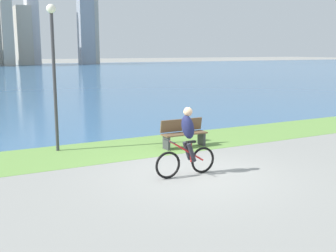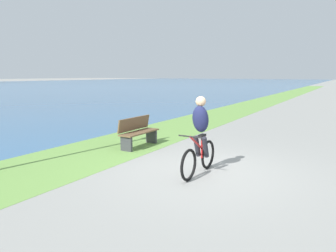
{
  "view_description": "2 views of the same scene",
  "coord_description": "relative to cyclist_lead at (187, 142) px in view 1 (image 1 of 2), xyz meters",
  "views": [
    {
      "loc": [
        -5.31,
        -8.6,
        3.06
      ],
      "look_at": [
        -0.51,
        0.39,
        1.22
      ],
      "focal_mm": 44.68,
      "sensor_mm": 36.0,
      "label": 1
    },
    {
      "loc": [
        -6.35,
        -2.8,
        2.17
      ],
      "look_at": [
        -0.48,
        0.63,
        1.06
      ],
      "focal_mm": 33.78,
      "sensor_mm": 36.0,
      "label": 2
    }
  ],
  "objects": [
    {
      "name": "lamppost_tall",
      "position": [
        -2.2,
        4.15,
        1.99
      ],
      "size": [
        0.28,
        0.28,
        4.4
      ],
      "color": "#38383D",
      "rests_on": "ground"
    },
    {
      "name": "ground_plane",
      "position": [
        0.19,
        0.0,
        -0.84
      ],
      "size": [
        300.0,
        300.0,
        0.0
      ],
      "primitive_type": "plane",
      "color": "gray"
    },
    {
      "name": "bench_near_path",
      "position": [
        1.49,
        2.74,
        -0.39
      ],
      "size": [
        1.5,
        0.47,
        0.9
      ],
      "color": "brown",
      "rests_on": "ground"
    },
    {
      "name": "cyclist_lead",
      "position": [
        0.0,
        0.0,
        0.0
      ],
      "size": [
        1.67,
        0.52,
        1.71
      ],
      "color": "black",
      "rests_on": "ground"
    },
    {
      "name": "grass_strip_bayside",
      "position": [
        0.19,
        3.41,
        -0.84
      ],
      "size": [
        120.0,
        2.82,
        0.01
      ],
      "primitive_type": "cube",
      "color": "#6B9947",
      "rests_on": "ground"
    }
  ]
}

